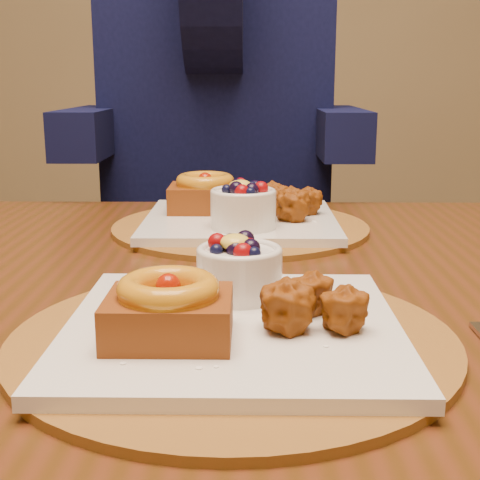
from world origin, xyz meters
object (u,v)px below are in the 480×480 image
dining_table (238,333)px  chair_far (212,279)px  place_setting_near (231,318)px  diner (217,59)px  place_setting_far (238,214)px

dining_table → chair_far: size_ratio=1.75×
dining_table → place_setting_near: (-0.00, -0.22, 0.10)m
diner → chair_far: bearing=128.3°
place_setting_near → diner: 0.95m
dining_table → place_setting_near: place_setting_near is taller
chair_far → diner: diner is taller
place_setting_near → chair_far: bearing=94.3°
chair_far → place_setting_far: bearing=-81.4°
dining_table → diner: bearing=94.6°
chair_far → diner: size_ratio=0.96×
place_setting_far → diner: size_ratio=0.40×
place_setting_far → dining_table: bearing=-89.3°
place_setting_near → place_setting_far: size_ratio=1.00×
chair_far → dining_table: bearing=-83.2°
place_setting_far → chair_far: bearing=97.5°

